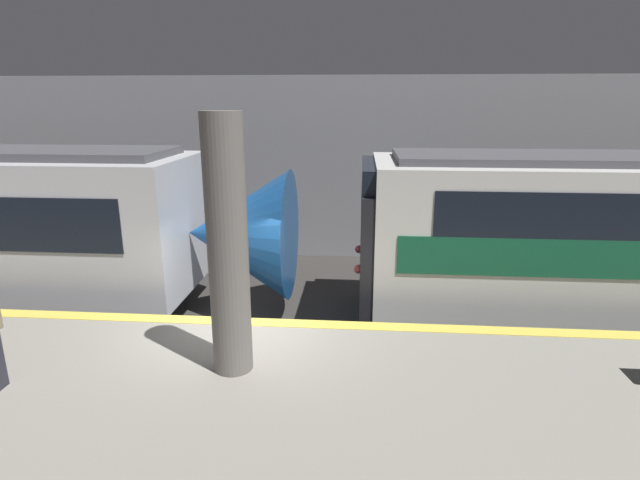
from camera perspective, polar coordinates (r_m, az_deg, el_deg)
name	(u,v)px	position (r m, az deg, el deg)	size (l,w,h in m)	color
ground_plane	(244,371)	(9.28, -8.69, -14.54)	(120.00, 120.00, 0.00)	#33302D
platform	(205,422)	(7.23, -13.01, -19.61)	(40.00, 4.38, 1.03)	gray
station_rear_barrier	(294,169)	(15.02, -3.04, 8.11)	(50.00, 0.15, 5.33)	#939399
support_pillar_near	(228,248)	(6.65, -10.50, -0.93)	(0.54, 0.54, 3.50)	slate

